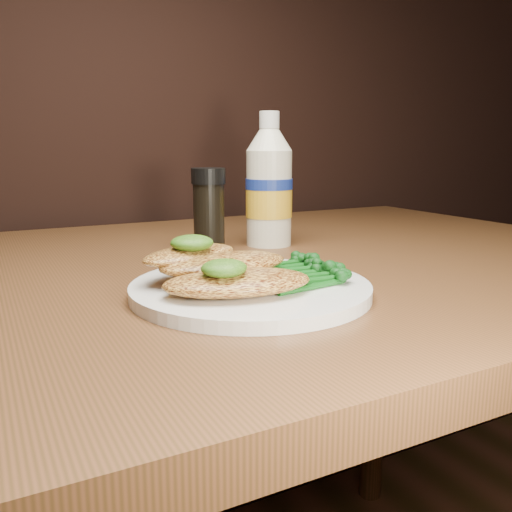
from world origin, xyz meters
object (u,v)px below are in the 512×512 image
dining_table (241,507)px  plate (250,289)px  pepper_grinder (209,210)px  mayo_bottle (269,180)px

dining_table → plate: bearing=-112.3°
plate → pepper_grinder: (0.06, 0.24, 0.05)m
dining_table → plate: size_ratio=4.92×
dining_table → pepper_grinder: pepper_grinder is taller
plate → pepper_grinder: size_ratio=2.07×
mayo_bottle → pepper_grinder: size_ratio=1.68×
dining_table → plate: 0.42m
dining_table → plate: plate is taller
mayo_bottle → pepper_grinder: mayo_bottle is taller
plate → dining_table: bearing=67.7°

